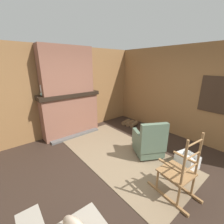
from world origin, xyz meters
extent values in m
plane|color=#2D2119|center=(0.00, 0.00, 0.00)|extent=(14.00, 14.00, 0.00)
cube|color=olive|center=(-2.52, 0.00, 1.33)|extent=(0.06, 5.58, 2.67)
cube|color=olive|center=(0.00, 2.52, 1.33)|extent=(5.58, 0.06, 2.67)
cube|color=#382619|center=(0.79, 2.48, 1.42)|extent=(0.75, 0.02, 0.90)
cube|color=silver|center=(0.79, 2.49, 1.42)|extent=(0.71, 0.01, 0.86)
cube|color=#382619|center=(0.79, 2.47, 1.42)|extent=(0.02, 0.02, 0.86)
cube|color=#382619|center=(0.79, 2.47, 1.42)|extent=(0.71, 0.02, 0.02)
cube|color=brown|center=(-2.29, 0.00, 0.61)|extent=(0.41, 1.71, 1.21)
cube|color=black|center=(-2.12, 0.00, 0.46)|extent=(0.08, 0.89, 0.68)
cube|color=#565451|center=(-2.00, 0.00, 0.03)|extent=(0.16, 1.54, 0.06)
cube|color=black|center=(-2.29, 0.00, 1.27)|extent=(0.51, 1.81, 0.11)
cube|color=brown|center=(-2.29, 0.00, 1.98)|extent=(0.36, 1.51, 1.32)
cube|color=#7A664C|center=(-0.44, 0.40, 0.01)|extent=(3.46, 1.74, 0.01)
cube|color=#516651|center=(0.02, 0.90, 0.18)|extent=(0.81, 0.81, 0.24)
cube|color=#516651|center=(0.02, 0.90, 0.33)|extent=(0.86, 0.85, 0.18)
cube|color=#516651|center=(0.25, 0.77, 0.67)|extent=(0.41, 0.60, 0.51)
cube|color=#516651|center=(-0.12, 0.68, 0.52)|extent=(0.54, 0.36, 0.20)
cube|color=#516651|center=(0.14, 1.14, 0.52)|extent=(0.54, 0.36, 0.20)
cylinder|color=#332319|center=(-0.32, 0.81, 0.03)|extent=(0.07, 0.07, 0.06)
cylinder|color=#332319|center=(-0.08, 1.24, 0.03)|extent=(0.07, 0.07, 0.06)
cylinder|color=#332319|center=(0.13, 0.56, 0.03)|extent=(0.07, 0.07, 0.06)
cylinder|color=#332319|center=(0.37, 0.99, 0.03)|extent=(0.07, 0.07, 0.06)
cube|color=olive|center=(1.02, 0.10, 0.02)|extent=(0.80, 0.12, 0.04)
cube|color=olive|center=(1.06, 0.50, 0.02)|extent=(0.80, 0.12, 0.04)
cylinder|color=olive|center=(0.82, 0.13, 0.23)|extent=(0.04, 0.04, 0.38)
cylinder|color=olive|center=(0.86, 0.52, 0.23)|extent=(0.04, 0.04, 0.38)
cylinder|color=olive|center=(1.22, 0.08, 0.23)|extent=(0.04, 0.04, 0.38)
cylinder|color=olive|center=(1.26, 0.48, 0.23)|extent=(0.04, 0.04, 0.38)
cube|color=olive|center=(1.04, 0.30, 0.43)|extent=(0.52, 0.52, 0.02)
cylinder|color=olive|center=(1.22, 0.08, 0.80)|extent=(0.04, 0.04, 0.76)
cylinder|color=olive|center=(1.26, 0.48, 0.80)|extent=(0.04, 0.04, 0.76)
cylinder|color=olive|center=(1.24, 0.28, 0.65)|extent=(0.07, 0.39, 0.03)
cylinder|color=olive|center=(1.24, 0.28, 0.86)|extent=(0.07, 0.39, 0.03)
cylinder|color=olive|center=(1.24, 0.28, 1.07)|extent=(0.07, 0.39, 0.03)
cube|color=olive|center=(1.02, 0.10, 0.64)|extent=(0.43, 0.08, 0.02)
cube|color=olive|center=(1.06, 0.50, 0.64)|extent=(0.43, 0.08, 0.02)
cylinder|color=brown|center=(-1.73, 1.90, 0.08)|extent=(0.25, 0.41, 0.16)
cylinder|color=brown|center=(-1.58, 1.94, 0.08)|extent=(0.25, 0.41, 0.16)
cylinder|color=brown|center=(-1.42, 1.99, 0.08)|extent=(0.25, 0.41, 0.16)
cube|color=white|center=(0.85, 1.20, 0.01)|extent=(0.47, 0.43, 0.01)
cube|color=white|center=(1.04, 1.16, 0.14)|extent=(0.09, 0.34, 0.28)
cube|color=white|center=(0.65, 1.25, 0.14)|extent=(0.09, 0.34, 0.28)
cube|color=white|center=(0.88, 1.37, 0.14)|extent=(0.40, 0.10, 0.28)
cube|color=white|center=(0.81, 1.04, 0.14)|extent=(0.40, 0.10, 0.28)
ellipsoid|color=white|center=(0.85, 1.20, 0.16)|extent=(0.38, 0.34, 0.17)
ellipsoid|color=#99B29E|center=(-2.33, -0.74, 1.38)|extent=(0.11, 0.11, 0.11)
cylinder|color=white|center=(-2.33, -0.74, 1.53)|extent=(0.06, 0.06, 0.20)
cube|color=black|center=(-2.33, 0.53, 1.38)|extent=(0.15, 0.24, 0.12)
cube|color=silver|center=(-2.25, 0.53, 1.39)|extent=(0.01, 0.04, 0.02)
camera|label=1|loc=(1.94, -1.84, 2.14)|focal=24.00mm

